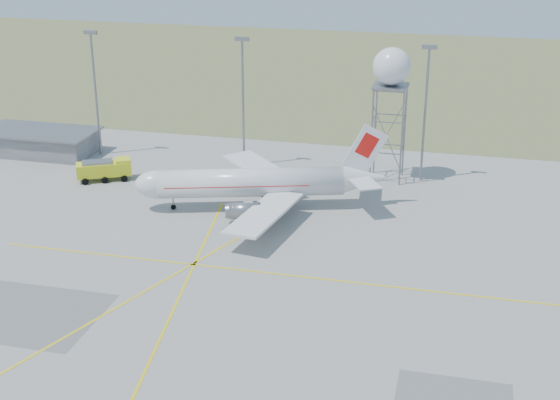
# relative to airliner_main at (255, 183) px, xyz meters

# --- Properties ---
(grass_strip) EXTENTS (400.00, 120.00, 0.03)m
(grass_strip) POSITION_rel_airliner_main_xyz_m (3.40, 90.95, -3.60)
(grass_strip) COLOR olive
(grass_strip) RESTS_ON ground
(building_grey) EXTENTS (19.00, 10.00, 3.90)m
(building_grey) POSITION_rel_airliner_main_xyz_m (-41.60, 14.95, -1.64)
(building_grey) COLOR gray
(building_grey) RESTS_ON ground
(mast_a) EXTENTS (2.20, 0.50, 20.50)m
(mast_a) POSITION_rel_airliner_main_xyz_m (-31.60, 16.95, 8.46)
(mast_a) COLOR slate
(mast_a) RESTS_ON ground
(mast_b) EXTENTS (2.20, 0.50, 20.50)m
(mast_b) POSITION_rel_airliner_main_xyz_m (-6.60, 16.95, 8.46)
(mast_b) COLOR slate
(mast_b) RESTS_ON ground
(mast_c) EXTENTS (2.20, 0.50, 20.50)m
(mast_c) POSITION_rel_airliner_main_xyz_m (21.40, 16.95, 8.46)
(mast_c) COLOR slate
(mast_c) RESTS_ON ground
(airliner_main) EXTENTS (34.03, 32.22, 11.79)m
(airliner_main) POSITION_rel_airliner_main_xyz_m (0.00, 0.00, 0.00)
(airliner_main) COLOR silver
(airliner_main) RESTS_ON ground
(radar_tower) EXTENTS (5.55, 5.55, 20.08)m
(radar_tower) POSITION_rel_airliner_main_xyz_m (16.23, 16.17, 7.65)
(radar_tower) COLOR slate
(radar_tower) RESTS_ON ground
(fire_truck) EXTENTS (8.43, 6.12, 3.24)m
(fire_truck) POSITION_rel_airliner_main_xyz_m (-25.08, 5.33, -2.06)
(fire_truck) COLOR yellow
(fire_truck) RESTS_ON ground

